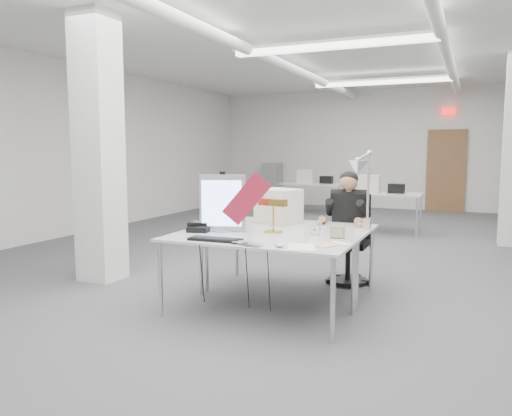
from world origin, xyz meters
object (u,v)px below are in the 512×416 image
at_px(seated_person, 348,209).
at_px(architect_lamp, 363,193).
at_px(monitor, 223,203).
at_px(laptop, 245,245).
at_px(bankers_lamp, 273,215).
at_px(office_chair, 348,236).
at_px(desk_main, 257,240).
at_px(desk_phone, 199,229).
at_px(beige_monitor, 279,206).

height_order(seated_person, architect_lamp, architect_lamp).
distance_m(monitor, architect_lamp, 1.42).
height_order(laptop, bankers_lamp, bankers_lamp).
height_order(office_chair, architect_lamp, architect_lamp).
relative_size(desk_main, desk_phone, 8.36).
xyz_separation_m(desk_main, office_chair, (0.52, 1.51, -0.18)).
bearing_deg(seated_person, laptop, -118.33).
height_order(laptop, beige_monitor, beige_monitor).
relative_size(laptop, architect_lamp, 0.35).
xyz_separation_m(desk_main, bankers_lamp, (0.01, 0.37, 0.19)).
distance_m(office_chair, laptop, 1.96).
bearing_deg(office_chair, beige_monitor, -156.12).
xyz_separation_m(bankers_lamp, architect_lamp, (0.84, 0.32, 0.24)).
bearing_deg(architect_lamp, monitor, -156.64).
bearing_deg(desk_main, office_chair, 70.87).
xyz_separation_m(bankers_lamp, desk_phone, (-0.72, -0.26, -0.15)).
height_order(office_chair, monitor, monitor).
relative_size(monitor, laptop, 2.03).
bearing_deg(laptop, bankers_lamp, 105.89).
distance_m(desk_main, office_chair, 1.61).
relative_size(office_chair, laptop, 3.94).
bearing_deg(monitor, beige_monitor, 48.74).
xyz_separation_m(beige_monitor, architect_lamp, (1.01, -0.28, 0.21)).
bearing_deg(architect_lamp, desk_main, -136.67).
relative_size(monitor, desk_phone, 2.71).
bearing_deg(office_chair, laptop, -117.97).
distance_m(seated_person, desk_phone, 1.82).
height_order(desk_main, architect_lamp, architect_lamp).
height_order(office_chair, beige_monitor, beige_monitor).
relative_size(seated_person, architect_lamp, 1.12).
relative_size(laptop, beige_monitor, 0.70).
distance_m(desk_main, desk_phone, 0.71).
xyz_separation_m(seated_person, monitor, (-1.01, -1.23, 0.15)).
distance_m(office_chair, beige_monitor, 0.95).
relative_size(office_chair, desk_phone, 5.26).
bearing_deg(seated_person, office_chair, 75.99).
bearing_deg(seated_person, desk_phone, -146.37).
height_order(office_chair, seated_person, seated_person).
xyz_separation_m(seated_person, laptop, (-0.47, -1.85, -0.13)).
xyz_separation_m(seated_person, bankers_lamp, (-0.51, -1.09, 0.03)).
height_order(bankers_lamp, beige_monitor, beige_monitor).
xyz_separation_m(seated_person, architect_lamp, (0.33, -0.77, 0.26)).
relative_size(desk_phone, architect_lamp, 0.26).
relative_size(desk_main, bankers_lamp, 5.19).
bearing_deg(architect_lamp, office_chair, 115.95).
bearing_deg(desk_phone, bankers_lamp, 7.33).
bearing_deg(beige_monitor, desk_phone, -103.75).
distance_m(bankers_lamp, architect_lamp, 0.93).
height_order(bankers_lamp, desk_phone, bankers_lamp).
height_order(desk_phone, beige_monitor, beige_monitor).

